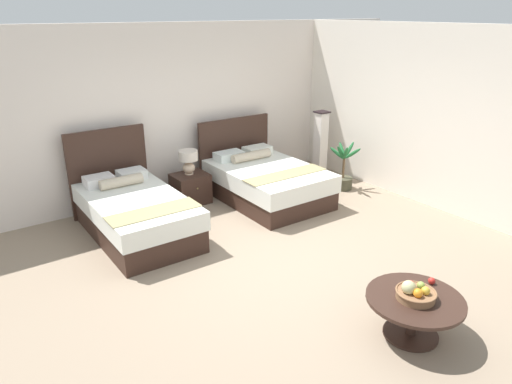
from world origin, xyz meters
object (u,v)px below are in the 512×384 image
(loose_apple, at_px, (432,281))
(potted_palm, at_px, (343,176))
(coffee_table, at_px, (414,307))
(bed_near_window, at_px, (135,212))
(nightstand, at_px, (191,188))
(bed_near_corner, at_px, (265,181))
(fruit_bowl, at_px, (415,293))
(floor_lamp_corner, at_px, (320,145))
(table_lamp, at_px, (188,160))

(loose_apple, distance_m, potted_palm, 3.84)
(coffee_table, bearing_deg, potted_palm, 53.99)
(bed_near_window, xyz_separation_m, loose_apple, (1.63, -3.65, 0.13))
(bed_near_window, height_order, nightstand, bed_near_window)
(bed_near_corner, distance_m, fruit_bowl, 3.85)
(bed_near_corner, relative_size, potted_palm, 2.37)
(nightstand, bearing_deg, potted_palm, -21.65)
(potted_palm, bearing_deg, loose_apple, -122.54)
(bed_near_corner, distance_m, coffee_table, 3.83)
(nightstand, height_order, floor_lamp_corner, floor_lamp_corner)
(bed_near_corner, bearing_deg, floor_lamp_corner, 11.42)
(bed_near_corner, xyz_separation_m, potted_palm, (1.41, -0.41, -0.08))
(bed_near_corner, xyz_separation_m, floor_lamp_corner, (1.52, 0.31, 0.30))
(table_lamp, xyz_separation_m, coffee_table, (0.11, -4.30, -0.41))
(fruit_bowl, distance_m, potted_palm, 4.09)
(table_lamp, relative_size, fruit_bowl, 1.03)
(coffee_table, height_order, loose_apple, loose_apple)
(fruit_bowl, xyz_separation_m, floor_lamp_corner, (2.52, 4.02, 0.13))
(bed_near_corner, relative_size, loose_apple, 29.05)
(table_lamp, distance_m, floor_lamp_corner, 2.62)
(floor_lamp_corner, bearing_deg, bed_near_window, -175.46)
(bed_near_corner, bearing_deg, fruit_bowl, -105.12)
(bed_near_corner, xyz_separation_m, fruit_bowl, (-1.00, -3.71, 0.17))
(nightstand, bearing_deg, loose_apple, -84.08)
(nightstand, distance_m, table_lamp, 0.49)
(loose_apple, height_order, floor_lamp_corner, floor_lamp_corner)
(bed_near_corner, height_order, loose_apple, bed_near_corner)
(loose_apple, relative_size, potted_palm, 0.08)
(coffee_table, bearing_deg, floor_lamp_corner, 58.11)
(fruit_bowl, bearing_deg, nightstand, 91.16)
(table_lamp, bearing_deg, fruit_bowl, -88.85)
(bed_near_window, xyz_separation_m, table_lamp, (1.19, 0.59, 0.40))
(bed_near_window, distance_m, table_lamp, 1.39)
(fruit_bowl, distance_m, loose_apple, 0.36)
(nightstand, distance_m, loose_apple, 4.25)
(nightstand, height_order, fruit_bowl, fruit_bowl)
(bed_near_window, bearing_deg, fruit_bowl, -71.07)
(fruit_bowl, bearing_deg, table_lamp, 91.15)
(nightstand, relative_size, loose_apple, 7.91)
(bed_near_window, distance_m, fruit_bowl, 3.93)
(fruit_bowl, height_order, floor_lamp_corner, floor_lamp_corner)
(bed_near_window, bearing_deg, coffee_table, -70.75)
(potted_palm, bearing_deg, coffee_table, -126.01)
(fruit_bowl, relative_size, potted_palm, 0.44)
(fruit_bowl, height_order, potted_palm, potted_palm)
(fruit_bowl, relative_size, loose_apple, 5.41)
(nightstand, relative_size, table_lamp, 1.42)
(bed_near_window, bearing_deg, table_lamp, 26.51)
(coffee_table, relative_size, fruit_bowl, 2.43)
(fruit_bowl, xyz_separation_m, loose_apple, (0.35, 0.06, -0.03))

